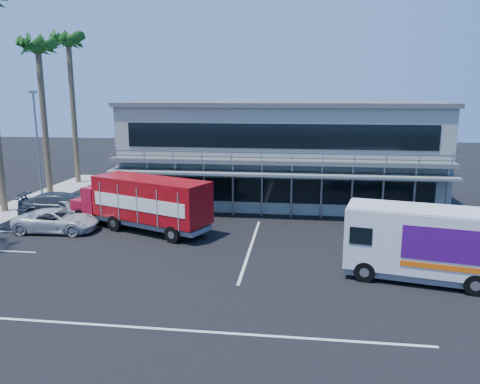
# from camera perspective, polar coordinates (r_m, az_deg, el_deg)

# --- Properties ---
(ground) EXTENTS (120.00, 120.00, 0.00)m
(ground) POSITION_cam_1_polar(r_m,az_deg,el_deg) (22.19, -4.75, -9.00)
(ground) COLOR black
(ground) RESTS_ON ground
(building) EXTENTS (22.40, 12.00, 7.30)m
(building) POSITION_cam_1_polar(r_m,az_deg,el_deg) (35.46, 5.00, 5.02)
(building) COLOR gray
(building) RESTS_ON ground
(palm_e) EXTENTS (2.80, 2.80, 12.25)m
(palm_e) POSITION_cam_1_polar(r_m,az_deg,el_deg) (38.45, -23.35, 14.99)
(palm_e) COLOR brown
(palm_e) RESTS_ON ground
(palm_f) EXTENTS (2.80, 2.80, 13.25)m
(palm_f) POSITION_cam_1_polar(r_m,az_deg,el_deg) (43.54, -20.14, 15.95)
(palm_f) COLOR brown
(palm_f) RESTS_ON ground
(light_pole_far) EXTENTS (0.50, 0.25, 8.09)m
(light_pole_far) POSITION_cam_1_polar(r_m,az_deg,el_deg) (36.54, -23.47, 5.62)
(light_pole_far) COLOR gray
(light_pole_far) RESTS_ON ground
(red_truck) EXTENTS (9.43, 5.68, 3.15)m
(red_truck) POSITION_cam_1_polar(r_m,az_deg,el_deg) (27.82, -11.80, -1.16)
(red_truck) COLOR maroon
(red_truck) RESTS_ON ground
(white_van) EXTENTS (6.84, 3.54, 3.19)m
(white_van) POSITION_cam_1_polar(r_m,az_deg,el_deg) (21.50, 21.55, -5.77)
(white_van) COLOR silver
(white_van) RESTS_ON ground
(parked_car_c) EXTENTS (4.86, 2.43, 1.32)m
(parked_car_c) POSITION_cam_1_polar(r_m,az_deg,el_deg) (29.23, -21.44, -3.26)
(parked_car_c) COLOR #BDBDBF
(parked_car_c) RESTS_ON ground
(parked_car_d) EXTENTS (5.71, 2.99, 1.58)m
(parked_car_d) POSITION_cam_1_polar(r_m,az_deg,el_deg) (32.55, -20.83, -1.48)
(parked_car_d) COLOR #2A3138
(parked_car_d) RESTS_ON ground
(parked_car_e) EXTENTS (4.28, 2.80, 1.35)m
(parked_car_e) POSITION_cam_1_polar(r_m,az_deg,el_deg) (31.96, -20.23, -1.89)
(parked_car_e) COLOR gray
(parked_car_e) RESTS_ON ground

